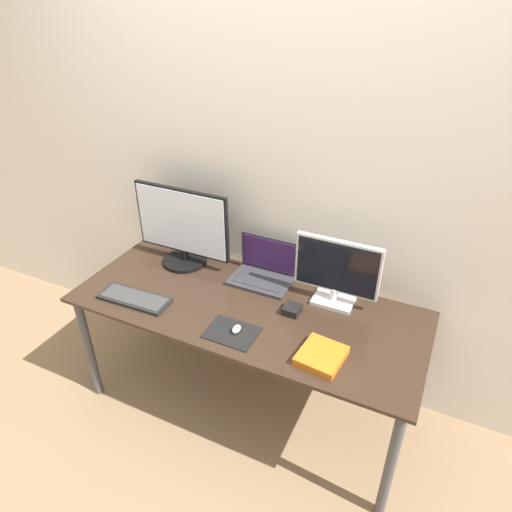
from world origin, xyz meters
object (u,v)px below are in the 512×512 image
object	(u,v)px
monitor_right	(337,272)
laptop	(264,270)
monitor_left	(182,228)
book	(321,356)
power_brick	(292,310)
keyboard	(134,298)
mouse	(236,329)

from	to	relation	value
monitor_right	laptop	size ratio (longest dim) A/B	1.28
monitor_left	book	size ratio (longest dim) A/B	2.62
laptop	power_brick	xyz separation A→B (m)	(0.25, -0.21, -0.04)
monitor_left	keyboard	world-z (taller)	monitor_left
monitor_right	keyboard	world-z (taller)	monitor_right
mouse	book	size ratio (longest dim) A/B	0.27
mouse	book	bearing A→B (deg)	0.68
monitor_left	mouse	distance (m)	0.71
monitor_right	mouse	bearing A→B (deg)	-128.83
monitor_right	keyboard	xyz separation A→B (m)	(-0.91, -0.41, -0.17)
keyboard	power_brick	bearing A→B (deg)	18.00
monitor_left	laptop	size ratio (longest dim) A/B	1.74
keyboard	power_brick	distance (m)	0.79
keyboard	monitor_left	bearing A→B (deg)	85.29
book	mouse	bearing A→B (deg)	-179.32
keyboard	book	bearing A→B (deg)	0.40
laptop	keyboard	bearing A→B (deg)	-138.18
monitor_right	book	distance (m)	0.45
keyboard	mouse	xyz separation A→B (m)	(0.58, 0.00, 0.01)
laptop	power_brick	distance (m)	0.33
book	monitor_left	bearing A→B (deg)	156.80
power_brick	mouse	bearing A→B (deg)	-125.86
monitor_left	power_brick	size ratio (longest dim) A/B	6.64
monitor_right	laptop	bearing A→B (deg)	174.10
keyboard	power_brick	size ratio (longest dim) A/B	4.42
monitor_left	book	xyz separation A→B (m)	(0.95, -0.41, -0.20)
keyboard	book	distance (m)	0.98
mouse	power_brick	bearing A→B (deg)	54.14
book	power_brick	xyz separation A→B (m)	(-0.23, 0.24, 0.00)
keyboard	mouse	size ratio (longest dim) A/B	6.57
power_brick	monitor_right	bearing A→B (deg)	47.30
keyboard	mouse	bearing A→B (deg)	0.21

